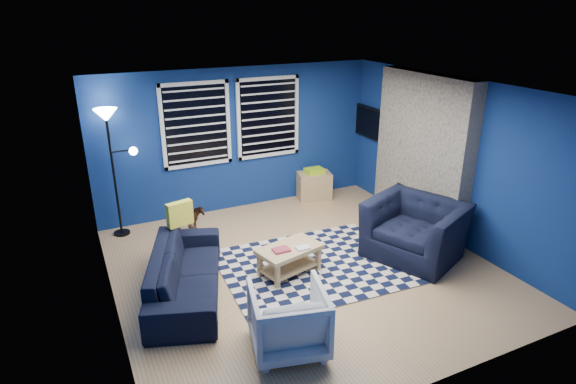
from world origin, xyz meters
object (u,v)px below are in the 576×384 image
object	(u,v)px
coffee_table	(289,255)
floor_lamp	(110,133)
armchair_bent	(288,319)
cabinet	(314,185)
tv	(372,123)
armchair_big	(415,230)
rocking_horse	(188,220)
sofa	(186,272)

from	to	relation	value
coffee_table	floor_lamp	bearing A→B (deg)	129.56
armchair_bent	cabinet	size ratio (longest dim) A/B	1.17
floor_lamp	armchair_bent	bearing A→B (deg)	-71.67
armchair_bent	tv	bearing A→B (deg)	-120.88
armchair_big	rocking_horse	world-z (taller)	armchair_big
sofa	tv	bearing A→B (deg)	-46.25
armchair_big	armchair_bent	size ratio (longest dim) A/B	1.60
sofa	floor_lamp	bearing A→B (deg)	31.61
tv	rocking_horse	distance (m)	3.82
coffee_table	armchair_bent	bearing A→B (deg)	-116.17
rocking_horse	floor_lamp	size ratio (longest dim) A/B	0.25
floor_lamp	cabinet	bearing A→B (deg)	0.26
armchair_big	cabinet	size ratio (longest dim) A/B	1.87
tv	cabinet	world-z (taller)	tv
tv	armchair_big	distance (m)	2.68
cabinet	tv	bearing A→B (deg)	-0.21
tv	floor_lamp	world-z (taller)	floor_lamp
cabinet	floor_lamp	distance (m)	3.78
armchair_bent	coffee_table	size ratio (longest dim) A/B	0.84
coffee_table	floor_lamp	xyz separation A→B (m)	(-1.88, 2.28, 1.37)
sofa	rocking_horse	world-z (taller)	sofa
armchair_big	armchair_bent	xyz separation A→B (m)	(-2.55, -1.06, -0.05)
floor_lamp	coffee_table	bearing A→B (deg)	-50.44
tv	armchair_bent	world-z (taller)	tv
tv	sofa	distance (m)	4.64
armchair_bent	coffee_table	distance (m)	1.53
cabinet	rocking_horse	bearing A→B (deg)	-154.45
armchair_bent	coffee_table	world-z (taller)	armchair_bent
tv	floor_lamp	xyz separation A→B (m)	(-4.57, 0.23, 0.27)
armchair_big	rocking_horse	distance (m)	3.49
rocking_horse	coffee_table	bearing A→B (deg)	-152.06
armchair_big	cabinet	distance (m)	2.62
armchair_bent	cabinet	world-z (taller)	armchair_bent
sofa	coffee_table	size ratio (longest dim) A/B	2.19
sofa	floor_lamp	distance (m)	2.59
sofa	cabinet	size ratio (longest dim) A/B	3.04
sofa	armchair_bent	size ratio (longest dim) A/B	2.60
rocking_horse	armchair_big	bearing A→B (deg)	-126.77
armchair_bent	cabinet	bearing A→B (deg)	-108.42
armchair_big	sofa	bearing A→B (deg)	-121.85
armchair_big	cabinet	world-z (taller)	armchair_big
tv	armchair_bent	distance (m)	4.90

